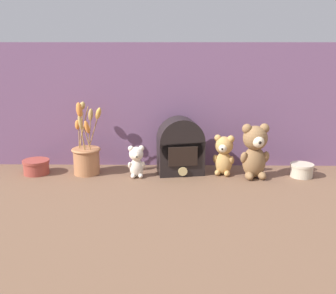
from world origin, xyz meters
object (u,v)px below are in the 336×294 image
teddy_bear_medium (224,154)px  teddy_bear_small (136,161)px  teddy_bear_large (255,150)px  decorative_tin_short (36,167)px  decorative_tin_tall (302,170)px  vintage_radio (180,147)px  flower_vase (86,155)px

teddy_bear_medium → teddy_bear_small: size_ratio=1.27×
teddy_bear_large → decorative_tin_short: teddy_bear_large is taller
teddy_bear_medium → decorative_tin_tall: teddy_bear_medium is taller
decorative_tin_tall → teddy_bear_large: bearing=-175.3°
vintage_radio → decorative_tin_tall: 0.52m
teddy_bear_medium → teddy_bear_small: bearing=-173.8°
vintage_radio → teddy_bear_medium: bearing=-4.7°
teddy_bear_small → flower_vase: (-0.22, 0.04, 0.01)m
teddy_bear_medium → teddy_bear_large: bearing=-18.2°
teddy_bear_large → teddy_bear_small: bearing=179.9°
teddy_bear_small → decorative_tin_tall: bearing=1.3°
teddy_bear_large → decorative_tin_tall: teddy_bear_large is taller
flower_vase → decorative_tin_tall: flower_vase is taller
vintage_radio → decorative_tin_short: bearing=-178.3°
teddy_bear_large → teddy_bear_small: size_ratio=1.69×
teddy_bear_medium → teddy_bear_small: 0.37m
teddy_bear_small → teddy_bear_large: bearing=-0.1°
decorative_tin_tall → decorative_tin_short: (-1.14, 0.02, 0.00)m
teddy_bear_medium → flower_vase: 0.59m
decorative_tin_short → teddy_bear_large: bearing=-2.3°
teddy_bear_large → teddy_bear_medium: bearing=161.8°
flower_vase → decorative_tin_short: bearing=-178.4°
teddy_bear_medium → decorative_tin_tall: size_ratio=1.77×
decorative_tin_short → vintage_radio: bearing=1.7°
teddy_bear_large → decorative_tin_tall: size_ratio=2.35×
vintage_radio → flower_vase: bearing=-178.2°
flower_vase → decorative_tin_tall: size_ratio=3.23×
decorative_tin_tall → decorative_tin_short: bearing=179.0°
teddy_bear_small → decorative_tin_tall: teddy_bear_small is taller
teddy_bear_large → vintage_radio: bearing=169.8°
decorative_tin_tall → teddy_bear_medium: bearing=175.9°
teddy_bear_small → decorative_tin_short: teddy_bear_small is taller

